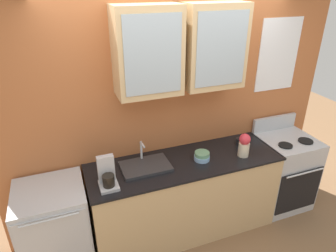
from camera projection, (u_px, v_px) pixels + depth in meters
ground_plane at (184, 227)px, 3.57m from camera, size 10.00×10.00×0.00m
back_wall_unit at (175, 101)px, 3.20m from camera, size 3.75×0.43×2.58m
counter at (185, 196)px, 3.37m from camera, size 2.06×0.66×0.92m
stove_range at (282, 171)px, 3.79m from camera, size 0.65×0.66×1.10m
sink_faucet at (145, 166)px, 3.06m from camera, size 0.49×0.33×0.24m
bowl_stack at (202, 156)px, 3.18m from camera, size 0.17×0.17×0.09m
vase at (244, 145)px, 3.21m from camera, size 0.12×0.12×0.26m
cup_near_sink at (239, 141)px, 3.47m from camera, size 0.11×0.08×0.08m
dishwasher at (56, 229)px, 2.93m from camera, size 0.63×0.64×0.92m
coffee_maker at (107, 175)px, 2.76m from camera, size 0.17×0.20×0.29m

